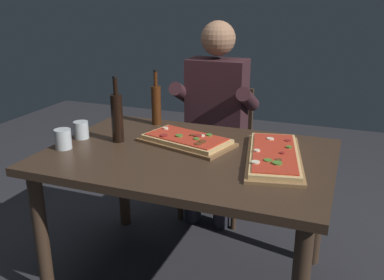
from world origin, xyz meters
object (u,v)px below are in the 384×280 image
pizza_rectangular_front (187,140)px  seated_diner (215,113)px  dining_table (188,170)px  tumbler_far_side (63,139)px  tumbler_near_camera (81,131)px  wine_bottle_dark (156,104)px  pizza_rectangular_left (274,156)px  diner_chair (219,144)px  oil_bottle_amber (117,117)px

pizza_rectangular_front → seated_diner: (-0.05, 0.62, -0.02)m
dining_table → tumbler_far_side: tumbler_far_side is taller
pizza_rectangular_front → tumbler_near_camera: size_ratio=5.70×
wine_bottle_dark → tumbler_near_camera: 0.48m
pizza_rectangular_left → wine_bottle_dark: 0.84m
pizza_rectangular_front → diner_chair: (-0.05, 0.74, -0.27)m
dining_table → oil_bottle_amber: bearing=176.3°
wine_bottle_dark → tumbler_far_side: bearing=-114.7°
pizza_rectangular_front → pizza_rectangular_left: bearing=-7.5°
dining_table → tumbler_far_side: 0.65m
pizza_rectangular_front → tumbler_near_camera: tumbler_near_camera is taller
wine_bottle_dark → diner_chair: size_ratio=0.38×
wine_bottle_dark → oil_bottle_amber: 0.37m
wine_bottle_dark → tumbler_near_camera: bearing=-124.3°
dining_table → pizza_rectangular_left: pizza_rectangular_left is taller
dining_table → pizza_rectangular_left: (0.41, 0.06, 0.12)m
dining_table → pizza_rectangular_front: size_ratio=2.62×
tumbler_near_camera → tumbler_far_side: bearing=-86.4°
pizza_rectangular_left → tumbler_far_side: bearing=-167.5°
tumbler_near_camera → seated_diner: (0.52, 0.74, -0.04)m
wine_bottle_dark → seated_diner: seated_diner is taller
oil_bottle_amber → seated_diner: 0.78m
oil_bottle_amber → diner_chair: (0.31, 0.83, -0.39)m
pizza_rectangular_front → dining_table: bearing=-64.5°
dining_table → wine_bottle_dark: wine_bottle_dark is taller
diner_chair → dining_table: bearing=-83.2°
tumbler_far_side → seated_diner: 1.04m
oil_bottle_amber → tumbler_near_camera: 0.24m
oil_bottle_amber → diner_chair: bearing=69.6°
oil_bottle_amber → tumbler_far_side: (-0.20, -0.20, -0.09)m
pizza_rectangular_front → diner_chair: 0.79m
tumbler_near_camera → seated_diner: bearing=54.8°
wine_bottle_dark → tumbler_far_side: wine_bottle_dark is taller
oil_bottle_amber → tumbler_near_camera: oil_bottle_amber is taller
wine_bottle_dark → oil_bottle_amber: bearing=-98.4°
pizza_rectangular_left → seated_diner: 0.85m
pizza_rectangular_front → tumbler_far_side: (-0.56, -0.29, 0.03)m
pizza_rectangular_left → diner_chair: size_ratio=0.75×
pizza_rectangular_left → tumbler_far_side: 1.05m
dining_table → tumbler_near_camera: 0.64m
dining_table → wine_bottle_dark: bearing=132.7°
pizza_rectangular_front → tumbler_near_camera: (-0.57, -0.12, 0.02)m
wine_bottle_dark → tumbler_far_side: size_ratio=3.23×
oil_bottle_amber → pizza_rectangular_front: bearing=14.7°
wine_bottle_dark → tumbler_far_side: (-0.26, -0.56, -0.07)m
pizza_rectangular_front → seated_diner: size_ratio=0.40×
pizza_rectangular_front → pizza_rectangular_left: 0.47m
pizza_rectangular_left → seated_diner: (-0.51, 0.68, -0.02)m
pizza_rectangular_front → diner_chair: diner_chair is taller
seated_diner → diner_chair: bearing=90.0°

